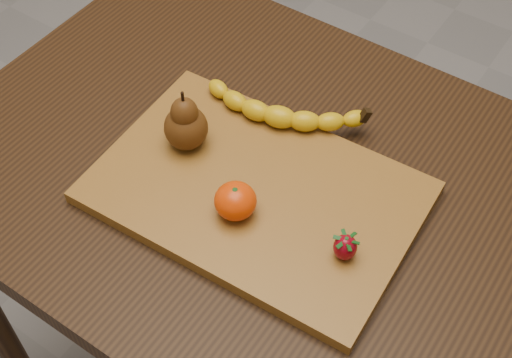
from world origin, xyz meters
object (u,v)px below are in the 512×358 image
Objects in this scene: cutting_board at (256,192)px; pear at (185,119)px; mandarin at (235,201)px; table at (269,214)px.

cutting_board is 4.45× the size of pear.
cutting_board is 7.72× the size of mandarin.
pear is at bearing -165.98° from table.
pear reaches higher than table.
mandarin is at bearing -91.91° from cutting_board.
pear reaches higher than mandarin.
pear reaches higher than cutting_board.
cutting_board reaches higher than table.
pear is (-0.13, -0.03, 0.17)m from table.
mandarin is (0.13, -0.06, -0.03)m from pear.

